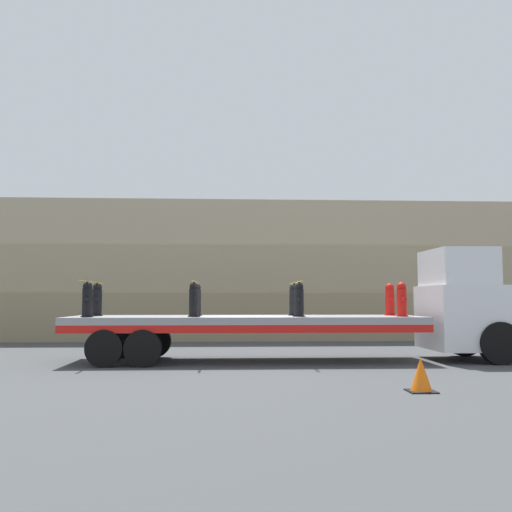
{
  "coord_description": "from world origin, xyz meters",
  "views": [
    {
      "loc": [
        -0.5,
        -15.85,
        1.7
      ],
      "look_at": [
        0.28,
        0.0,
        2.91
      ],
      "focal_mm": 40.0,
      "sensor_mm": 36.0,
      "label": 1
    }
  ],
  "objects_px": {
    "flatbed_trailer": "(226,324)",
    "fire_hydrant_black_far_0": "(97,300)",
    "truck_cab": "(467,306)",
    "fire_hydrant_black_near_1": "(194,300)",
    "fire_hydrant_black_far_2": "(294,300)",
    "traffic_cone": "(421,375)",
    "fire_hydrant_black_near_2": "(299,300)",
    "fire_hydrant_black_near_0": "(87,300)",
    "fire_hydrant_red_near_3": "(402,300)",
    "fire_hydrant_black_far_1": "(196,300)",
    "fire_hydrant_red_far_3": "(390,300)"
  },
  "relations": [
    {
      "from": "fire_hydrant_black_far_2",
      "to": "traffic_cone",
      "type": "relative_size",
      "value": 1.47
    },
    {
      "from": "fire_hydrant_black_near_2",
      "to": "traffic_cone",
      "type": "relative_size",
      "value": 1.47
    },
    {
      "from": "fire_hydrant_black_near_2",
      "to": "fire_hydrant_black_near_1",
      "type": "bearing_deg",
      "value": 180.0
    },
    {
      "from": "fire_hydrant_red_far_3",
      "to": "traffic_cone",
      "type": "height_order",
      "value": "fire_hydrant_red_far_3"
    },
    {
      "from": "fire_hydrant_black_near_0",
      "to": "fire_hydrant_black_near_2",
      "type": "distance_m",
      "value": 5.62
    },
    {
      "from": "fire_hydrant_red_near_3",
      "to": "fire_hydrant_black_near_2",
      "type": "bearing_deg",
      "value": 180.0
    },
    {
      "from": "fire_hydrant_black_far_2",
      "to": "traffic_cone",
      "type": "distance_m",
      "value": 6.3
    },
    {
      "from": "fire_hydrant_black_near_0",
      "to": "fire_hydrant_red_far_3",
      "type": "xyz_separation_m",
      "value": [
        8.42,
        1.14,
        0.0
      ]
    },
    {
      "from": "fire_hydrant_black_near_0",
      "to": "fire_hydrant_red_far_3",
      "type": "relative_size",
      "value": 1.0
    },
    {
      "from": "fire_hydrant_black_near_0",
      "to": "fire_hydrant_black_far_1",
      "type": "bearing_deg",
      "value": 22.06
    },
    {
      "from": "fire_hydrant_red_far_3",
      "to": "traffic_cone",
      "type": "distance_m",
      "value": 6.19
    },
    {
      "from": "fire_hydrant_black_far_0",
      "to": "fire_hydrant_red_near_3",
      "type": "height_order",
      "value": "same"
    },
    {
      "from": "fire_hydrant_black_far_0",
      "to": "fire_hydrant_black_near_1",
      "type": "height_order",
      "value": "same"
    },
    {
      "from": "truck_cab",
      "to": "fire_hydrant_red_near_3",
      "type": "relative_size",
      "value": 3.35
    },
    {
      "from": "truck_cab",
      "to": "fire_hydrant_red_near_3",
      "type": "height_order",
      "value": "truck_cab"
    },
    {
      "from": "truck_cab",
      "to": "fire_hydrant_black_near_1",
      "type": "bearing_deg",
      "value": -175.76
    },
    {
      "from": "fire_hydrant_black_far_0",
      "to": "fire_hydrant_black_far_1",
      "type": "xyz_separation_m",
      "value": [
        2.81,
        0.0,
        0.0
      ]
    },
    {
      "from": "fire_hydrant_red_near_3",
      "to": "fire_hydrant_black_far_0",
      "type": "bearing_deg",
      "value": 172.31
    },
    {
      "from": "fire_hydrant_black_near_1",
      "to": "fire_hydrant_black_far_2",
      "type": "relative_size",
      "value": 1.0
    },
    {
      "from": "traffic_cone",
      "to": "fire_hydrant_black_near_0",
      "type": "bearing_deg",
      "value": 146.71
    },
    {
      "from": "fire_hydrant_black_far_2",
      "to": "fire_hydrant_red_far_3",
      "type": "bearing_deg",
      "value": 0.0
    },
    {
      "from": "fire_hydrant_red_far_3",
      "to": "traffic_cone",
      "type": "relative_size",
      "value": 1.47
    },
    {
      "from": "fire_hydrant_black_near_1",
      "to": "fire_hydrant_red_far_3",
      "type": "bearing_deg",
      "value": 11.45
    },
    {
      "from": "fire_hydrant_black_far_2",
      "to": "fire_hydrant_black_near_0",
      "type": "bearing_deg",
      "value": -168.55
    },
    {
      "from": "fire_hydrant_black_near_0",
      "to": "fire_hydrant_black_far_0",
      "type": "relative_size",
      "value": 1.0
    },
    {
      "from": "flatbed_trailer",
      "to": "fire_hydrant_black_near_2",
      "type": "relative_size",
      "value": 10.34
    },
    {
      "from": "fire_hydrant_black_near_2",
      "to": "traffic_cone",
      "type": "distance_m",
      "value": 5.25
    },
    {
      "from": "flatbed_trailer",
      "to": "traffic_cone",
      "type": "distance_m",
      "value": 6.49
    },
    {
      "from": "fire_hydrant_black_far_0",
      "to": "fire_hydrant_red_near_3",
      "type": "distance_m",
      "value": 8.5
    },
    {
      "from": "truck_cab",
      "to": "fire_hydrant_black_far_2",
      "type": "bearing_deg",
      "value": 173.33
    },
    {
      "from": "fire_hydrant_red_far_3",
      "to": "fire_hydrant_black_near_0",
      "type": "bearing_deg",
      "value": -172.31
    },
    {
      "from": "fire_hydrant_black_far_2",
      "to": "fire_hydrant_red_far_3",
      "type": "relative_size",
      "value": 1.0
    },
    {
      "from": "flatbed_trailer",
      "to": "fire_hydrant_black_far_0",
      "type": "xyz_separation_m",
      "value": [
        -3.67,
        0.57,
        0.68
      ]
    },
    {
      "from": "fire_hydrant_red_near_3",
      "to": "fire_hydrant_red_far_3",
      "type": "xyz_separation_m",
      "value": [
        0.0,
        1.14,
        0.0
      ]
    },
    {
      "from": "fire_hydrant_black_near_0",
      "to": "fire_hydrant_red_far_3",
      "type": "distance_m",
      "value": 8.5
    },
    {
      "from": "fire_hydrant_red_far_3",
      "to": "traffic_cone",
      "type": "bearing_deg",
      "value": -100.91
    },
    {
      "from": "fire_hydrant_red_near_3",
      "to": "traffic_cone",
      "type": "bearing_deg",
      "value": -103.42
    },
    {
      "from": "flatbed_trailer",
      "to": "traffic_cone",
      "type": "height_order",
      "value": "flatbed_trailer"
    },
    {
      "from": "truck_cab",
      "to": "traffic_cone",
      "type": "xyz_separation_m",
      "value": [
        -3.2,
        -5.35,
        -1.22
      ]
    },
    {
      "from": "fire_hydrant_black_far_2",
      "to": "fire_hydrant_black_far_1",
      "type": "bearing_deg",
      "value": 180.0
    },
    {
      "from": "fire_hydrant_black_far_0",
      "to": "fire_hydrant_black_far_2",
      "type": "xyz_separation_m",
      "value": [
        5.62,
        0.0,
        0.0
      ]
    },
    {
      "from": "fire_hydrant_black_near_1",
      "to": "traffic_cone",
      "type": "distance_m",
      "value": 6.69
    },
    {
      "from": "fire_hydrant_black_far_1",
      "to": "fire_hydrant_black_near_2",
      "type": "xyz_separation_m",
      "value": [
        2.81,
        -1.14,
        0.0
      ]
    },
    {
      "from": "fire_hydrant_black_near_2",
      "to": "fire_hydrant_black_far_0",
      "type": "bearing_deg",
      "value": 168.55
    },
    {
      "from": "fire_hydrant_black_near_1",
      "to": "fire_hydrant_black_far_2",
      "type": "bearing_deg",
      "value": 22.06
    },
    {
      "from": "fire_hydrant_black_near_0",
      "to": "fire_hydrant_black_far_0",
      "type": "xyz_separation_m",
      "value": [
        0.0,
        1.14,
        0.0
      ]
    },
    {
      "from": "fire_hydrant_black_far_2",
      "to": "traffic_cone",
      "type": "height_order",
      "value": "fire_hydrant_black_far_2"
    },
    {
      "from": "fire_hydrant_black_far_2",
      "to": "traffic_cone",
      "type": "xyz_separation_m",
      "value": [
        1.67,
        -5.92,
        -1.39
      ]
    },
    {
      "from": "fire_hydrant_black_far_1",
      "to": "fire_hydrant_red_near_3",
      "type": "bearing_deg",
      "value": -11.45
    },
    {
      "from": "fire_hydrant_black_far_0",
      "to": "fire_hydrant_black_near_0",
      "type": "bearing_deg",
      "value": -90.0
    }
  ]
}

